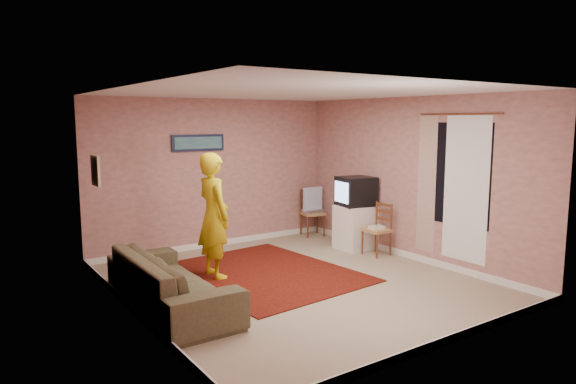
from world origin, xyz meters
TOP-DOWN VIEW (x-y plane):
  - ground at (0.00, 0.00)m, footprint 5.00×5.00m
  - wall_back at (0.00, 2.50)m, footprint 4.50×0.02m
  - wall_front at (0.00, -2.50)m, footprint 4.50×0.02m
  - wall_left at (-2.25, 0.00)m, footprint 0.02×5.00m
  - wall_right at (2.25, 0.00)m, footprint 0.02×5.00m
  - ceiling at (0.00, 0.00)m, footprint 4.50×5.00m
  - baseboard_back at (0.00, 2.49)m, footprint 4.50×0.02m
  - baseboard_front at (0.00, -2.49)m, footprint 4.50×0.02m
  - baseboard_left at (-2.24, 0.00)m, footprint 0.02×5.00m
  - baseboard_right at (2.24, 0.00)m, footprint 0.02×5.00m
  - window at (2.24, -0.90)m, footprint 0.01×1.10m
  - curtain_sheer at (2.23, -1.05)m, footprint 0.01×0.75m
  - curtain_floral at (2.21, -0.35)m, footprint 0.01×0.35m
  - curtain_rod at (2.20, -0.90)m, footprint 0.02×1.40m
  - picture_back at (-0.30, 2.47)m, footprint 0.95×0.04m
  - picture_left at (-2.22, 1.60)m, footprint 0.04×0.38m
  - area_rug at (-0.15, 0.60)m, footprint 2.45×2.95m
  - tv_cabinet at (1.95, 0.97)m, footprint 0.60×0.55m
  - crt_tv at (1.94, 0.97)m, footprint 0.65×0.60m
  - chair_a at (1.95, 2.20)m, footprint 0.48×0.47m
  - dvd_player at (1.95, 2.20)m, footprint 0.36×0.26m
  - blue_throw at (1.95, 2.20)m, footprint 0.43×0.05m
  - chair_b at (1.95, 0.44)m, footprint 0.38×0.40m
  - game_console at (1.95, 0.44)m, footprint 0.25×0.19m
  - sofa at (-1.80, 0.04)m, footprint 0.91×2.28m
  - person at (-0.82, 0.87)m, footprint 0.44×0.66m

SIDE VIEW (x-z plane):
  - ground at x=0.00m, z-range 0.00..0.00m
  - area_rug at x=-0.15m, z-range 0.00..0.01m
  - baseboard_back at x=0.00m, z-range 0.00..0.10m
  - baseboard_front at x=0.00m, z-range 0.00..0.10m
  - baseboard_left at x=-2.24m, z-range 0.00..0.10m
  - baseboard_right at x=2.24m, z-range 0.00..0.10m
  - sofa at x=-1.80m, z-range 0.00..0.66m
  - tv_cabinet at x=1.95m, z-range 0.00..0.76m
  - game_console at x=1.95m, z-range 0.44..0.49m
  - dvd_player at x=1.95m, z-range 0.46..0.52m
  - chair_b at x=1.95m, z-range 0.29..0.77m
  - chair_a at x=1.95m, z-range 0.30..0.79m
  - blue_throw at x=1.95m, z-range 0.50..0.95m
  - person at x=-0.82m, z-range 0.00..1.79m
  - crt_tv at x=1.94m, z-range 0.76..1.26m
  - curtain_sheer at x=2.23m, z-range 0.20..2.30m
  - curtain_floral at x=2.21m, z-range 0.20..2.30m
  - wall_back at x=0.00m, z-range 0.00..2.60m
  - wall_front at x=0.00m, z-range 0.00..2.60m
  - wall_left at x=-2.25m, z-range 0.00..2.60m
  - wall_right at x=2.25m, z-range 0.00..2.60m
  - window at x=2.24m, z-range 0.70..2.20m
  - picture_left at x=-2.22m, z-range 1.34..1.76m
  - picture_back at x=-0.30m, z-range 1.71..1.99m
  - curtain_rod at x=2.20m, z-range 2.31..2.33m
  - ceiling at x=0.00m, z-range 2.59..2.61m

